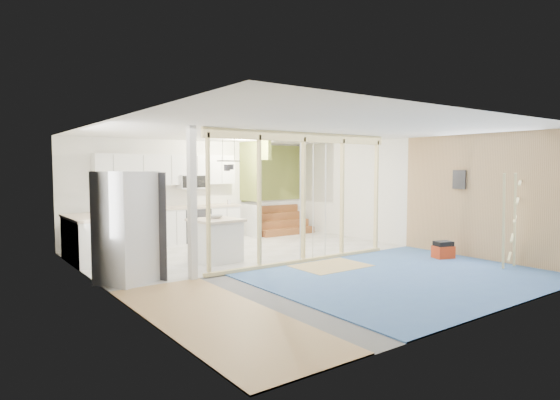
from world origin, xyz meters
TOP-DOWN VIEW (x-y plane):
  - room at (0.00, 0.00)m, footprint 7.01×8.01m
  - floor_overlays at (0.07, 0.06)m, footprint 7.00×8.00m
  - stud_frame at (-0.24, -0.00)m, footprint 4.66×0.14m
  - base_cabinets at (-1.61, 3.36)m, footprint 4.45×2.24m
  - upper_cabinets at (-0.84, 3.82)m, footprint 3.60×0.41m
  - green_partition at (2.04, 3.66)m, footprint 2.25×1.51m
  - pot_rack at (-0.31, 1.89)m, footprint 0.52×0.52m
  - sheathing_panel at (3.48, -2.00)m, footprint 0.02×4.00m
  - electrical_panel at (3.43, -1.40)m, footprint 0.04×0.30m
  - ceiling_light at (1.40, 3.00)m, footprint 0.32×0.32m
  - fridge at (-3.05, 0.45)m, footprint 1.08×1.03m
  - island at (-1.07, 1.10)m, footprint 0.98×0.98m
  - bowl at (-1.01, 1.20)m, footprint 0.30×0.30m
  - soap_bottle_a at (-2.50, 3.79)m, footprint 0.14×0.14m
  - soap_bottle_b at (0.70, 3.64)m, footprint 0.09×0.09m
  - toolbox at (2.93, -1.40)m, footprint 0.46×0.40m
  - ladder at (3.03, -2.74)m, footprint 0.94×0.21m

SIDE VIEW (x-z plane):
  - floor_overlays at x=0.07m, z-range 0.00..0.02m
  - toolbox at x=2.93m, z-range -0.01..0.36m
  - island at x=-1.07m, z-range 0.00..0.88m
  - base_cabinets at x=-1.61m, z-range 0.00..0.93m
  - bowl at x=-1.01m, z-range 0.88..0.95m
  - ladder at x=3.03m, z-range 0.02..1.81m
  - fridge at x=-3.05m, z-range 0.00..1.85m
  - green_partition at x=2.04m, z-range -0.36..2.24m
  - soap_bottle_b at x=0.70m, z-range 0.93..1.11m
  - soap_bottle_a at x=-2.50m, z-range 0.93..1.24m
  - sheathing_panel at x=3.48m, z-range 0.00..2.60m
  - room at x=0.00m, z-range 0.00..2.61m
  - stud_frame at x=-0.24m, z-range 0.29..2.89m
  - electrical_panel at x=3.43m, z-range 1.45..1.85m
  - upper_cabinets at x=-0.84m, z-range 1.39..2.25m
  - pot_rack at x=-0.31m, z-range 1.64..2.36m
  - ceiling_light at x=1.40m, z-range 2.50..2.58m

